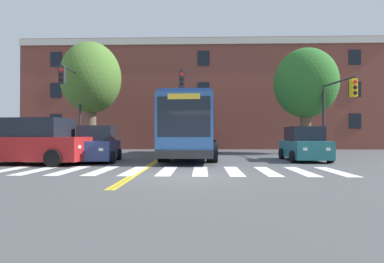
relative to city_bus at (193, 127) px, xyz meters
name	(u,v)px	position (x,y,z in m)	size (l,w,h in m)	color
ground_plane	(185,176)	(-0.05, -8.44, -1.84)	(120.00, 120.00, 0.00)	#4C4C4F
crosswalk	(167,171)	(-0.79, -7.08, -1.84)	(13.20, 3.13, 0.01)	white
lane_line_yellow_inner	(172,151)	(-1.88, 6.92, -1.84)	(0.12, 36.00, 0.01)	gold
lane_line_yellow_outer	(174,151)	(-1.72, 6.92, -1.84)	(0.12, 36.00, 0.01)	gold
city_bus	(193,127)	(0.00, 0.00, 0.00)	(3.26, 11.69, 3.41)	#2D5699
car_navy_near_lane	(98,145)	(-4.77, -3.30, -1.00)	(2.37, 3.83, 1.83)	navy
car_teal_far_lane	(304,145)	(5.97, -2.47, -1.01)	(2.10, 3.75, 1.80)	#236B70
car_black_behind_bus	(199,141)	(0.38, 9.44, -1.02)	(2.34, 4.78, 1.82)	black
car_red_cross_street	(34,142)	(-7.25, -4.74, -0.82)	(5.18, 2.63, 2.14)	#AD1E1E
traffic_light_near_corner	(336,102)	(8.77, 0.02, 1.51)	(0.58, 3.49, 4.92)	#28282D
traffic_light_far_corner	(73,95)	(-7.80, 0.76, 2.12)	(0.39, 3.24, 5.92)	#28282D
traffic_light_overhead	(181,97)	(-0.86, 1.92, 2.10)	(0.57, 3.36, 6.00)	#28282D
street_tree_curbside_large	(305,84)	(8.10, 3.33, 3.22)	(5.62, 5.29, 7.64)	brown
street_tree_curbside_small	(91,79)	(-7.53, 3.24, 3.65)	(4.79, 4.98, 8.16)	brown
building_facade	(203,99)	(0.79, 14.06, 3.45)	(35.07, 9.08, 10.57)	brown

